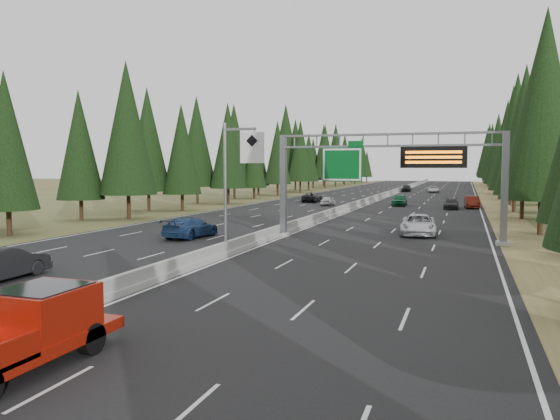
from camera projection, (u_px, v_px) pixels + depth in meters
The scene contains 19 objects.
road at pixel (373, 202), 84.97m from camera, with size 32.00×260.00×0.08m, color black.
shoulder_right at pixel (495, 204), 79.25m from camera, with size 3.60×260.00×0.06m, color olive.
shoulder_left at pixel (266, 200), 90.69m from camera, with size 3.60×260.00×0.06m, color #4A4F25.
median_barrier at pixel (373, 199), 84.94m from camera, with size 0.70×260.00×0.85m.
sign_gantry at pixel (396, 170), 39.12m from camera, with size 16.75×0.98×7.80m.
hov_sign_pole at pixel (234, 179), 32.48m from camera, with size 2.80×0.50×8.00m.
tree_row_right at pixel (533, 136), 69.87m from camera, with size 12.07×245.84×18.69m.
tree_row_left at pixel (227, 145), 86.03m from camera, with size 11.97×243.00×18.92m.
silver_minivan at pixel (418, 225), 43.11m from camera, with size 2.69×5.83×1.62m, color silver.
red_pickup at pixel (30, 324), 14.68m from camera, with size 2.27×6.34×2.07m.
car_ahead_green at pixel (399, 200), 75.46m from camera, with size 1.90×4.71×1.61m, color #145834.
car_ahead_dkred at pixel (472, 202), 70.85m from camera, with size 1.66×4.77×1.57m, color #59170C.
car_ahead_dkgrey at pixel (451, 204), 69.57m from camera, with size 1.85×4.55×1.32m, color black.
car_ahead_white at pixel (434, 189), 114.09m from camera, with size 2.16×4.69×1.30m, color silver.
car_ahead_far at pixel (406, 188), 118.68m from camera, with size 1.81×4.50×1.53m, color black.
car_onc_near at pixel (1, 263), 25.84m from camera, with size 1.73×4.97×1.64m, color black.
car_onc_blue at pixel (191, 227), 41.46m from camera, with size 2.22×5.45×1.58m, color navy.
car_onc_white at pixel (328, 201), 76.15m from camera, with size 1.51×3.76×1.28m, color silver.
car_onc_far at pixel (312, 197), 83.80m from camera, with size 2.44×5.28×1.47m, color black.
Camera 1 is at (13.68, -4.93, 5.46)m, focal length 35.00 mm.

